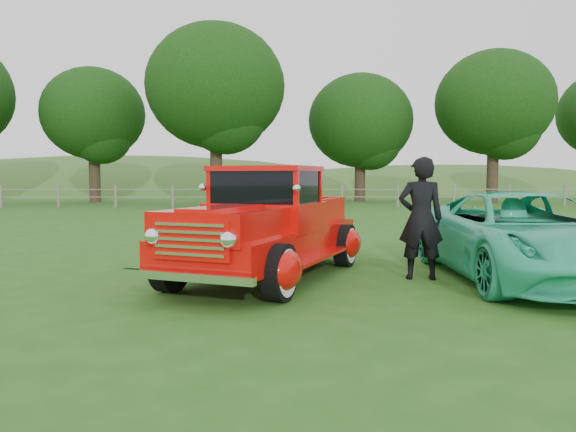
{
  "coord_description": "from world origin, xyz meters",
  "views": [
    {
      "loc": [
        -0.51,
        -7.81,
        1.61
      ],
      "look_at": [
        -0.32,
        1.2,
        0.98
      ],
      "focal_mm": 35.0,
      "sensor_mm": 36.0,
      "label": 1
    }
  ],
  "objects_px": {
    "tree_mid_west": "(93,114)",
    "tree_mid_east": "(494,103)",
    "tree_near_east": "(360,121)",
    "tree_near_west": "(215,87)",
    "man": "(421,218)",
    "red_pickup": "(268,228)",
    "teal_sedan": "(524,236)"
  },
  "relations": [
    {
      "from": "red_pickup",
      "to": "man",
      "type": "distance_m",
      "value": 2.42
    },
    {
      "from": "tree_mid_west",
      "to": "red_pickup",
      "type": "relative_size",
      "value": 1.6
    },
    {
      "from": "teal_sedan",
      "to": "man",
      "type": "distance_m",
      "value": 1.6
    },
    {
      "from": "tree_mid_west",
      "to": "tree_near_west",
      "type": "bearing_deg",
      "value": -20.56
    },
    {
      "from": "tree_mid_west",
      "to": "tree_near_west",
      "type": "distance_m",
      "value": 8.63
    },
    {
      "from": "tree_mid_west",
      "to": "teal_sedan",
      "type": "relative_size",
      "value": 1.7
    },
    {
      "from": "tree_near_east",
      "to": "red_pickup",
      "type": "xyz_separation_m",
      "value": [
        -5.65,
        -27.93,
        -4.45
      ]
    },
    {
      "from": "tree_near_east",
      "to": "tree_mid_east",
      "type": "height_order",
      "value": "tree_mid_east"
    },
    {
      "from": "man",
      "to": "teal_sedan",
      "type": "bearing_deg",
      "value": 179.0
    },
    {
      "from": "tree_mid_west",
      "to": "tree_mid_east",
      "type": "height_order",
      "value": "tree_mid_east"
    },
    {
      "from": "man",
      "to": "red_pickup",
      "type": "bearing_deg",
      "value": 1.22
    },
    {
      "from": "tree_near_west",
      "to": "teal_sedan",
      "type": "distance_m",
      "value": 26.06
    },
    {
      "from": "man",
      "to": "tree_near_west",
      "type": "bearing_deg",
      "value": -71.6
    },
    {
      "from": "red_pickup",
      "to": "teal_sedan",
      "type": "bearing_deg",
      "value": 18.12
    },
    {
      "from": "teal_sedan",
      "to": "man",
      "type": "height_order",
      "value": "man"
    },
    {
      "from": "tree_near_east",
      "to": "tree_mid_east",
      "type": "bearing_deg",
      "value": -14.04
    },
    {
      "from": "tree_near_east",
      "to": "man",
      "type": "height_order",
      "value": "tree_near_east"
    },
    {
      "from": "tree_near_west",
      "to": "man",
      "type": "bearing_deg",
      "value": -76.57
    },
    {
      "from": "tree_near_west",
      "to": "man",
      "type": "height_order",
      "value": "tree_near_west"
    },
    {
      "from": "man",
      "to": "tree_near_east",
      "type": "bearing_deg",
      "value": -91.62
    },
    {
      "from": "red_pickup",
      "to": "tree_near_west",
      "type": "bearing_deg",
      "value": 120.72
    },
    {
      "from": "tree_mid_east",
      "to": "man",
      "type": "bearing_deg",
      "value": -113.32
    },
    {
      "from": "red_pickup",
      "to": "teal_sedan",
      "type": "height_order",
      "value": "red_pickup"
    },
    {
      "from": "tree_mid_west",
      "to": "tree_near_west",
      "type": "height_order",
      "value": "tree_near_west"
    },
    {
      "from": "tree_near_west",
      "to": "tree_near_east",
      "type": "distance_m",
      "value": 9.97
    },
    {
      "from": "tree_near_west",
      "to": "tree_near_east",
      "type": "height_order",
      "value": "tree_near_west"
    },
    {
      "from": "tree_mid_west",
      "to": "tree_mid_east",
      "type": "distance_m",
      "value": 25.03
    },
    {
      "from": "tree_mid_east",
      "to": "teal_sedan",
      "type": "height_order",
      "value": "tree_mid_east"
    },
    {
      "from": "man",
      "to": "tree_mid_east",
      "type": "bearing_deg",
      "value": -108.35
    },
    {
      "from": "tree_near_west",
      "to": "teal_sedan",
      "type": "bearing_deg",
      "value": -73.19
    },
    {
      "from": "tree_mid_west",
      "to": "man",
      "type": "bearing_deg",
      "value": -63.08
    },
    {
      "from": "red_pickup",
      "to": "teal_sedan",
      "type": "xyz_separation_m",
      "value": [
        3.98,
        -0.32,
        -0.1
      ]
    }
  ]
}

